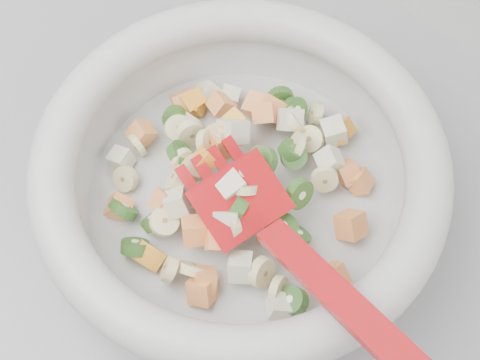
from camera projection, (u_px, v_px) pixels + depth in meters
The scene contains 1 object.
mixing_bowl at pixel (240, 176), 0.58m from camera, with size 0.45×0.35×0.16m.
Camera 1 is at (0.09, 1.22, 1.46)m, focal length 50.00 mm.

